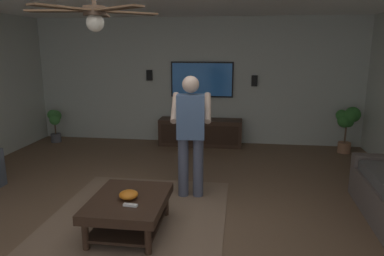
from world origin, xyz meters
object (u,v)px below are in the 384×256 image
(remote_white, at_px, (130,205))
(ceiling_fan, at_px, (94,14))
(person_standing, at_px, (191,130))
(potted_plant_short, at_px, (55,121))
(media_console, at_px, (200,132))
(wall_speaker_left, at_px, (254,81))
(potted_plant_tall, at_px, (348,121))
(coffee_table, at_px, (129,206))
(wall_speaker_right, at_px, (149,75))
(bowl, at_px, (129,195))
(vase_round, at_px, (195,114))
(tv, at_px, (202,80))

(remote_white, height_order, ceiling_fan, ceiling_fan)
(person_standing, distance_m, potted_plant_short, 4.10)
(person_standing, distance_m, remote_white, 1.43)
(media_console, distance_m, wall_speaker_left, 1.53)
(potted_plant_tall, height_order, ceiling_fan, ceiling_fan)
(coffee_table, height_order, wall_speaker_right, wall_speaker_right)
(potted_plant_tall, distance_m, bowl, 4.73)
(bowl, relative_size, ceiling_fan, 0.18)
(bowl, xyz_separation_m, wall_speaker_left, (3.91, -1.45, 0.88))
(person_standing, distance_m, potted_plant_tall, 3.61)
(vase_round, bearing_deg, bowl, 175.81)
(remote_white, bearing_deg, coffee_table, 118.79)
(vase_round, height_order, ceiling_fan, ceiling_fan)
(media_console, relative_size, potted_plant_tall, 1.90)
(coffee_table, bearing_deg, tv, -5.63)
(media_console, height_order, ceiling_fan, ceiling_fan)
(tv, distance_m, bowl, 4.02)
(media_console, height_order, potted_plant_short, potted_plant_short)
(bowl, bearing_deg, wall_speaker_left, -20.28)
(bowl, distance_m, ceiling_fan, 1.86)
(wall_speaker_right, distance_m, ceiling_fan, 4.35)
(bowl, distance_m, wall_speaker_right, 4.10)
(person_standing, bearing_deg, coffee_table, 147.40)
(potted_plant_tall, height_order, remote_white, potted_plant_tall)
(potted_plant_tall, bearing_deg, media_console, 86.35)
(bowl, relative_size, wall_speaker_left, 0.93)
(media_console, height_order, bowl, media_console)
(tv, xyz_separation_m, person_standing, (-2.83, -0.16, -0.41))
(potted_plant_short, height_order, wall_speaker_right, wall_speaker_right)
(potted_plant_short, bearing_deg, bowl, -141.85)
(wall_speaker_left, bearing_deg, potted_plant_short, 95.68)
(bowl, bearing_deg, vase_round, -4.19)
(potted_plant_tall, height_order, vase_round, potted_plant_tall)
(potted_plant_tall, bearing_deg, wall_speaker_left, 76.13)
(tv, height_order, wall_speaker_left, tv)
(coffee_table, distance_m, bowl, 0.15)
(coffee_table, height_order, person_standing, person_standing)
(vase_round, relative_size, ceiling_fan, 0.19)
(potted_plant_tall, bearing_deg, potted_plant_short, 89.82)
(media_console, bearing_deg, coffee_table, -6.00)
(potted_plant_short, relative_size, wall_speaker_left, 3.21)
(coffee_table, bearing_deg, ceiling_fan, 159.29)
(wall_speaker_right, bearing_deg, potted_plant_short, 101.80)
(media_console, bearing_deg, wall_speaker_left, 103.29)
(potted_plant_tall, xyz_separation_m, wall_speaker_left, (0.43, 1.76, 0.70))
(potted_plant_tall, relative_size, potted_plant_short, 1.27)
(coffee_table, height_order, tv, tv)
(potted_plant_short, bearing_deg, vase_round, -87.35)
(coffee_table, distance_m, vase_round, 3.64)
(coffee_table, height_order, potted_plant_short, potted_plant_short)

